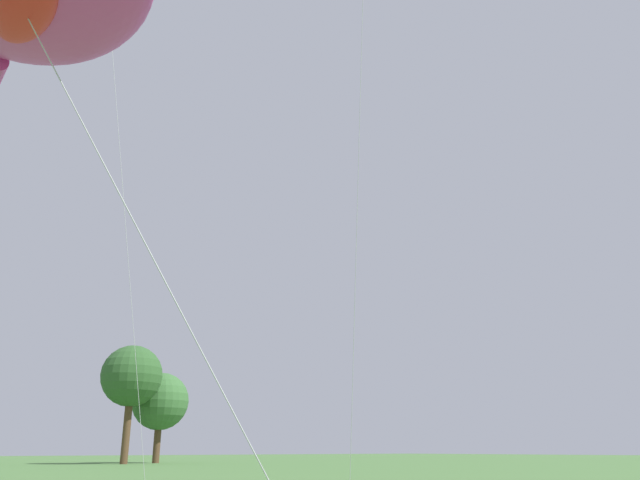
# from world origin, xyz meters

# --- Properties ---
(tree_shrub_far) EXTENTS (5.99, 5.99, 11.27)m
(tree_shrub_far) POSITION_xyz_m (18.45, 61.88, 8.20)
(tree_shrub_far) COLOR #513823
(tree_shrub_far) RESTS_ON ground
(tree_broad_distant) EXTENTS (5.89, 5.89, 9.09)m
(tree_broad_distant) POSITION_xyz_m (22.82, 64.28, 6.11)
(tree_broad_distant) COLOR #513823
(tree_broad_distant) RESTS_ON ground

